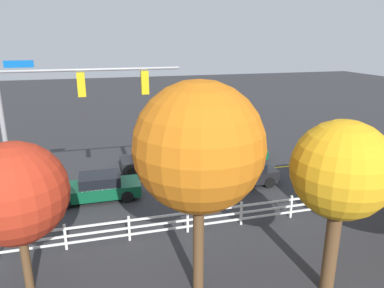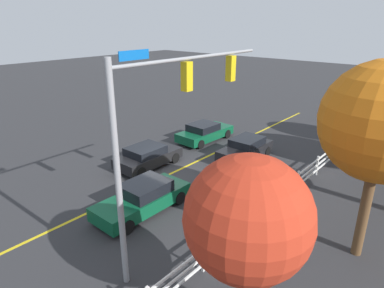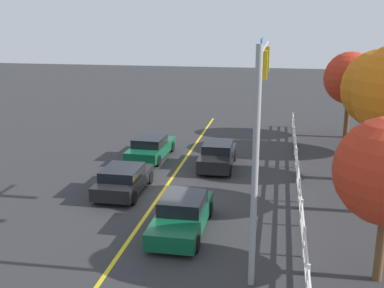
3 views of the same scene
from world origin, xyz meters
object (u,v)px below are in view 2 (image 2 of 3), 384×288
object	(u,v)px
car_0	(205,132)
tree_3	(248,218)
car_3	(148,156)
tree_0	(383,123)
car_1	(143,198)
car_2	(245,149)

from	to	relation	value
car_0	tree_3	size ratio (longest dim) A/B	0.85
car_3	tree_0	xyz separation A→B (m)	(0.33, 12.10, 4.57)
car_0	car_1	xyz separation A→B (m)	(9.44, 3.89, 0.02)
car_1	tree_0	size ratio (longest dim) A/B	0.64
car_3	tree_3	size ratio (longest dim) A/B	0.77
car_0	car_3	bearing A→B (deg)	-175.29
car_0	car_1	distance (m)	10.21
tree_0	tree_3	world-z (taller)	tree_0
car_0	car_3	world-z (taller)	car_0
car_2	tree_3	world-z (taller)	tree_3
car_0	car_2	distance (m)	4.31
car_0	tree_3	world-z (taller)	tree_3
car_2	tree_3	bearing A→B (deg)	30.94
car_2	car_3	world-z (taller)	car_2
car_2	tree_0	bearing A→B (deg)	57.32
car_0	tree_0	distance (m)	14.57
car_1	car_3	bearing A→B (deg)	-134.50
car_1	car_3	distance (m)	5.08
tree_0	car_0	bearing A→B (deg)	-116.60
tree_0	tree_3	xyz separation A→B (m)	(5.66, -1.56, -1.55)
car_0	car_1	world-z (taller)	car_1
car_2	tree_3	distance (m)	13.01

